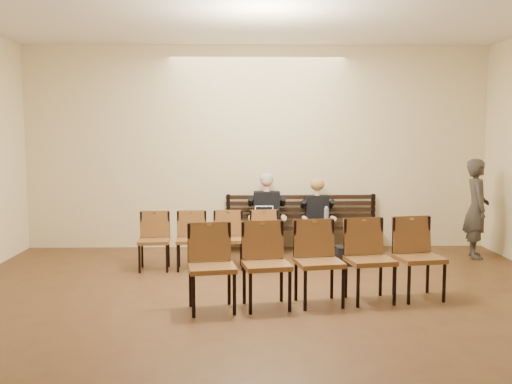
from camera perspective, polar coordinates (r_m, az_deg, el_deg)
ground at (r=5.33m, az=1.61°, el=-16.26°), size 10.00×10.00×0.00m
room_walls at (r=5.74m, az=1.27°, el=11.17°), size 8.02×10.01×3.51m
bench at (r=9.79m, az=4.61°, el=-4.57°), size 2.60×0.90×0.45m
seated_man at (r=9.56m, az=1.10°, el=-2.22°), size 0.54×0.75×1.30m
seated_woman at (r=9.65m, az=6.19°, el=-2.76°), size 0.48×0.66×1.11m
laptop at (r=9.39m, az=0.85°, el=-2.94°), size 0.35×0.30×0.22m
water_bottle at (r=9.38m, az=7.04°, el=-2.90°), size 0.09×0.09×0.25m
bag at (r=8.87m, az=9.23°, el=-6.29°), size 0.41×0.29×0.28m
passerby at (r=9.79m, az=21.21°, el=-0.85°), size 0.56×0.75×1.84m
chair_row_front at (r=8.47m, az=-4.61°, el=-4.83°), size 2.12×0.60×0.86m
chair_row_back at (r=6.75m, az=6.34°, el=-7.07°), size 3.09×1.04×0.99m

